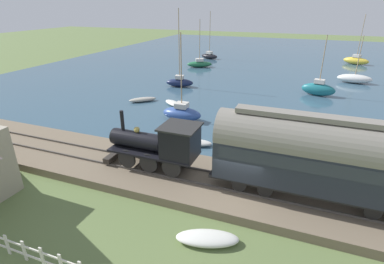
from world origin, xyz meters
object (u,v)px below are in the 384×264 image
object	(u,v)px
sailboat_white	(355,78)
sailboat_teal	(318,89)
rowboat_mid_harbor	(174,103)
sailboat_yellow	(356,60)
steam_locomotive	(161,143)
rowboat_off_pier	(197,143)
sailboat_black	(209,56)
rowboat_near_shore	(143,100)
sailboat_navy	(180,82)
sailboat_blue	(182,113)
passenger_coach	(323,156)
sailboat_green	(199,64)
beached_dinghy	(207,238)
rowboat_far_out	(332,134)

from	to	relation	value
sailboat_white	sailboat_teal	xyz separation A→B (m)	(-7.98, 4.51, 0.19)
sailboat_teal	rowboat_mid_harbor	distance (m)	16.74
sailboat_yellow	sailboat_white	world-z (taller)	sailboat_yellow
steam_locomotive	sailboat_teal	world-z (taller)	sailboat_teal
sailboat_teal	rowboat_off_pier	size ratio (longest dim) A/B	2.79
sailboat_black	rowboat_near_shore	world-z (taller)	sailboat_black
sailboat_navy	sailboat_teal	distance (m)	16.45
sailboat_yellow	rowboat_off_pier	bearing A→B (deg)	-176.81
sailboat_blue	sailboat_black	bearing A→B (deg)	13.84
sailboat_black	sailboat_blue	size ratio (longest dim) A/B	1.11
steam_locomotive	rowboat_near_shore	bearing A→B (deg)	34.18
sailboat_teal	rowboat_mid_harbor	size ratio (longest dim) A/B	2.36
passenger_coach	sailboat_yellow	bearing A→B (deg)	-7.98
sailboat_navy	sailboat_blue	xyz separation A→B (m)	(-10.75, -4.84, 0.04)
sailboat_teal	rowboat_near_shore	xyz separation A→B (m)	(-9.30, 17.56, -0.55)
steam_locomotive	sailboat_black	size ratio (longest dim) A/B	0.70
rowboat_near_shore	rowboat_mid_harbor	world-z (taller)	rowboat_near_shore
sailboat_green	rowboat_near_shore	bearing A→B (deg)	157.21
sailboat_blue	rowboat_mid_harbor	xyz separation A→B (m)	(3.58, 2.45, -0.47)
sailboat_green	rowboat_off_pier	world-z (taller)	sailboat_green
beached_dinghy	passenger_coach	bearing A→B (deg)	-46.02
sailboat_navy	beached_dinghy	world-z (taller)	sailboat_navy
passenger_coach	sailboat_blue	distance (m)	14.85
sailboat_white	rowboat_mid_harbor	world-z (taller)	sailboat_white
sailboat_white	rowboat_far_out	size ratio (longest dim) A/B	2.51
steam_locomotive	sailboat_yellow	world-z (taller)	sailboat_yellow
sailboat_black	rowboat_far_out	xyz separation A→B (m)	(-30.99, -20.33, -0.32)
passenger_coach	rowboat_far_out	world-z (taller)	passenger_coach
rowboat_mid_harbor	rowboat_near_shore	bearing A→B (deg)	124.53
sailboat_black	sailboat_teal	bearing A→B (deg)	-118.36
sailboat_black	rowboat_near_shore	size ratio (longest dim) A/B	3.03
sailboat_black	sailboat_yellow	xyz separation A→B (m)	(3.75, -25.33, 0.12)
steam_locomotive	sailboat_green	size ratio (longest dim) A/B	0.79
passenger_coach	sailboat_green	distance (m)	37.53
sailboat_white	rowboat_far_out	world-z (taller)	sailboat_white
rowboat_off_pier	rowboat_mid_harbor	size ratio (longest dim) A/B	0.84
sailboat_black	sailboat_green	bearing A→B (deg)	-157.04
rowboat_far_out	sailboat_black	bearing A→B (deg)	-16.96
rowboat_near_shore	sailboat_navy	bearing A→B (deg)	-50.49
steam_locomotive	rowboat_far_out	xyz separation A→B (m)	(10.08, -9.92, -2.03)
sailboat_white	rowboat_off_pier	xyz separation A→B (m)	(-25.28, 12.90, -0.39)
passenger_coach	sailboat_navy	world-z (taller)	sailboat_navy
sailboat_black	beached_dinghy	size ratio (longest dim) A/B	2.81
sailboat_teal	sailboat_blue	xyz separation A→B (m)	(-12.85, 11.48, -0.11)
rowboat_near_shore	sailboat_green	bearing A→B (deg)	-38.77
rowboat_far_out	beached_dinghy	world-z (taller)	rowboat_far_out
sailboat_green	sailboat_teal	bearing A→B (deg)	-144.96
sailboat_black	rowboat_off_pier	size ratio (longest dim) A/B	3.53
sailboat_teal	sailboat_blue	size ratio (longest dim) A/B	0.88
sailboat_green	passenger_coach	bearing A→B (deg)	-175.89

